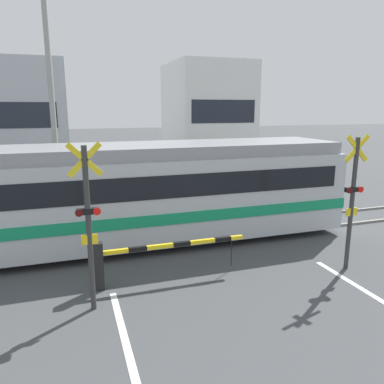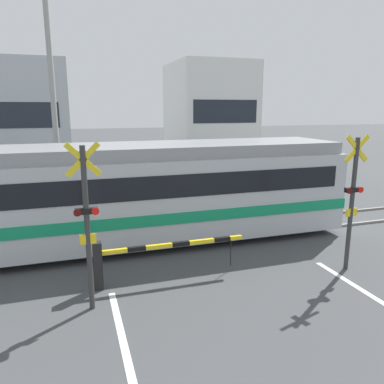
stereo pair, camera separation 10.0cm
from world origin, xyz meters
name	(u,v)px [view 2 (the right image)]	position (x,y,z in m)	size (l,w,h in m)	color
rail_track_near	(193,242)	(0.00, 11.22, 0.04)	(50.00, 0.10, 0.08)	gray
rail_track_far	(180,228)	(0.00, 12.65, 0.04)	(50.00, 0.10, 0.08)	gray
crossing_barrier_near	(137,255)	(-2.08, 9.07, 0.72)	(3.68, 0.20, 1.13)	black
crossing_barrier_far	(216,193)	(2.08, 14.67, 0.72)	(3.68, 0.20, 1.13)	black
crossing_signal_left	(87,220)	(-3.19, 8.24, 1.91)	(0.68, 0.15, 3.46)	#333333
crossing_signal_right	(352,197)	(3.19, 8.24, 1.91)	(0.68, 0.15, 3.46)	#333333
building_left_of_street	(10,120)	(-6.72, 25.67, 3.37)	(6.75, 6.00, 6.75)	#B2B7BC
building_right_of_street	(209,116)	(5.85, 25.67, 3.52)	(5.02, 6.00, 7.04)	white
utility_pole_streetside	(53,103)	(-3.94, 17.17, 4.28)	(0.22, 0.22, 8.56)	gray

